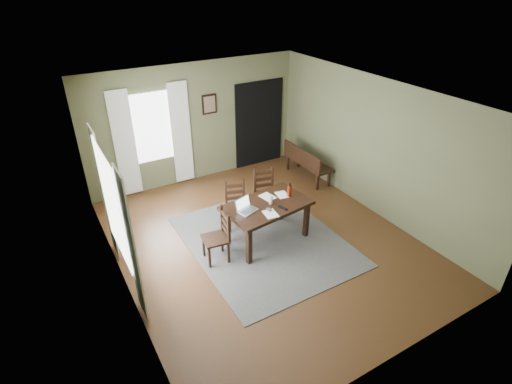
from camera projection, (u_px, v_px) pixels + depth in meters
ground at (264, 241)px, 7.40m from camera, size 5.00×6.00×0.01m
room_shell at (265, 152)px, 6.50m from camera, size 5.02×6.02×2.71m
rug at (264, 241)px, 7.39m from camera, size 2.60×3.20×0.01m
dining_table at (267, 208)px, 7.11m from camera, size 1.62×1.09×0.76m
chair_end at (218, 237)px, 6.72m from camera, size 0.46×0.46×0.95m
chair_back_left at (236, 206)px, 7.62m from camera, size 0.50×0.50×0.91m
chair_back_right at (266, 193)px, 8.00m from camera, size 0.52×0.52×0.97m
bench at (306, 161)px, 9.35m from camera, size 0.44×1.38×0.78m
laptop at (245, 207)px, 6.85m from camera, size 0.40×0.35×0.23m
computer_mouse at (269, 210)px, 6.87m from camera, size 0.07×0.10×0.03m
tv_remote at (283, 208)px, 6.93m from camera, size 0.09×0.19×0.02m
drinking_glass at (271, 200)px, 7.04m from camera, size 0.08×0.08×0.15m
water_bottle at (289, 190)px, 7.24m from camera, size 0.09×0.09×0.26m
paper_c at (267, 197)px, 7.28m from camera, size 0.27×0.32×0.00m
paper_d at (282, 195)px, 7.34m from camera, size 0.24×0.29×0.00m
paper_e at (270, 214)px, 6.78m from camera, size 0.25×0.31×0.00m
window_left at (112, 205)px, 5.74m from camera, size 0.01×1.30×1.70m
window_back at (152, 128)px, 8.47m from camera, size 1.00×0.01×1.50m
curtain_left_near at (132, 248)px, 5.26m from camera, size 0.03×0.48×2.30m
curtain_left_far at (105, 195)px, 6.50m from camera, size 0.03×0.48×2.30m
curtain_back_left at (125, 145)px, 8.30m from camera, size 0.44×0.03×2.30m
curtain_back_right at (181, 134)px, 8.84m from camera, size 0.44×0.03×2.30m
framed_picture at (209, 104)px, 8.91m from camera, size 0.34×0.03×0.44m
doorway_back at (259, 124)px, 9.83m from camera, size 1.30×0.03×2.10m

